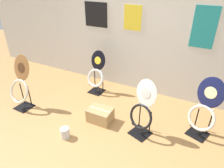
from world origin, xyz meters
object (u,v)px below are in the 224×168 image
toilet_seat_display_woodgrain (20,86)px  storage_box (100,115)px  toilet_seat_display_white_plain (142,112)px  paint_can (65,132)px  toilet_seat_display_jazz_black (96,74)px  toilet_seat_display_navy_moon (205,109)px

toilet_seat_display_woodgrain → storage_box: toilet_seat_display_woodgrain is taller
toilet_seat_display_woodgrain → storage_box: 1.48m
toilet_seat_display_white_plain → toilet_seat_display_woodgrain: 2.14m
paint_can → toilet_seat_display_jazz_black: bearing=101.2°
toilet_seat_display_white_plain → toilet_seat_display_jazz_black: size_ratio=1.06×
toilet_seat_display_woodgrain → storage_box: (1.42, 0.30, -0.32)m
paint_can → storage_box: 0.63m
toilet_seat_display_jazz_black → storage_box: 0.98m
toilet_seat_display_jazz_black → toilet_seat_display_woodgrain: size_ratio=0.88×
toilet_seat_display_woodgrain → paint_can: bearing=-13.3°
toilet_seat_display_jazz_black → storage_box: bearing=-55.4°
toilet_seat_display_jazz_black → toilet_seat_display_woodgrain: (-0.88, -1.07, 0.04)m
toilet_seat_display_navy_moon → storage_box: bearing=-163.7°
toilet_seat_display_jazz_black → paint_can: toilet_seat_display_jazz_black is taller
toilet_seat_display_woodgrain → paint_can: toilet_seat_display_woodgrain is taller
toilet_seat_display_white_plain → paint_can: (-0.96, -0.60, -0.32)m
toilet_seat_display_white_plain → toilet_seat_display_navy_moon: toilet_seat_display_navy_moon is taller
toilet_seat_display_woodgrain → toilet_seat_display_navy_moon: bearing=14.2°
toilet_seat_display_jazz_black → paint_can: (0.27, -1.35, -0.31)m
paint_can → toilet_seat_display_white_plain: bearing=31.9°
toilet_seat_display_woodgrain → storage_box: size_ratio=2.44×
toilet_seat_display_woodgrain → paint_can: 1.23m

